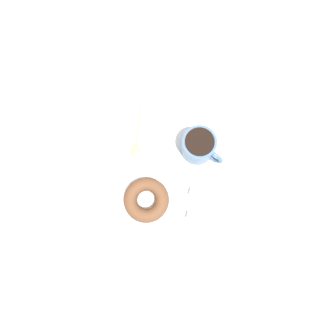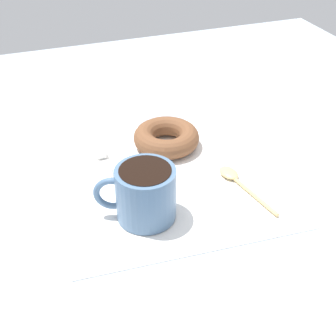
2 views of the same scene
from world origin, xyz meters
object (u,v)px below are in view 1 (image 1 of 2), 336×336
(coffee_cup, at_px, (199,146))
(sugar_cube_extra, at_px, (190,216))
(spoon, at_px, (136,144))
(sugar_cube, at_px, (193,192))
(donut, at_px, (146,200))

(coffee_cup, height_order, sugar_cube_extra, coffee_cup)
(spoon, height_order, sugar_cube_extra, sugar_cube_extra)
(coffee_cup, relative_size, spoon, 0.83)
(sugar_cube_extra, bearing_deg, sugar_cube, -81.02)
(spoon, bearing_deg, coffee_cup, -169.39)
(coffee_cup, relative_size, sugar_cube_extra, 6.60)
(spoon, height_order, sugar_cube, sugar_cube)
(spoon, distance_m, sugar_cube_extra, 0.22)
(sugar_cube, height_order, sugar_cube_extra, same)
(coffee_cup, xyz_separation_m, sugar_cube, (-0.02, 0.11, -0.03))
(donut, xyz_separation_m, spoon, (0.06, -0.13, -0.01))
(donut, relative_size, sugar_cube, 6.88)
(sugar_cube_extra, bearing_deg, spoon, -37.42)
(spoon, distance_m, sugar_cube, 0.18)
(sugar_cube, bearing_deg, sugar_cube_extra, 98.98)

